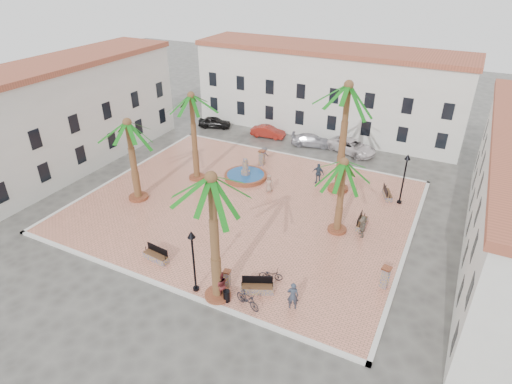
# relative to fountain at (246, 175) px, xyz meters

# --- Properties ---
(ground) EXTENTS (120.00, 120.00, 0.00)m
(ground) POSITION_rel_fountain_xyz_m (2.25, -4.28, -0.42)
(ground) COLOR #56544F
(ground) RESTS_ON ground
(plaza) EXTENTS (26.00, 22.00, 0.15)m
(plaza) POSITION_rel_fountain_xyz_m (2.25, -4.28, -0.35)
(plaza) COLOR #DE866B
(plaza) RESTS_ON ground
(kerb_n) EXTENTS (26.30, 0.30, 0.16)m
(kerb_n) POSITION_rel_fountain_xyz_m (2.25, 6.72, -0.34)
(kerb_n) COLOR silver
(kerb_n) RESTS_ON ground
(kerb_s) EXTENTS (26.30, 0.30, 0.16)m
(kerb_s) POSITION_rel_fountain_xyz_m (2.25, -15.28, -0.34)
(kerb_s) COLOR silver
(kerb_s) RESTS_ON ground
(kerb_e) EXTENTS (0.30, 22.30, 0.16)m
(kerb_e) POSITION_rel_fountain_xyz_m (15.25, -4.28, -0.34)
(kerb_e) COLOR silver
(kerb_e) RESTS_ON ground
(kerb_w) EXTENTS (0.30, 22.30, 0.16)m
(kerb_w) POSITION_rel_fountain_xyz_m (-10.75, -4.28, -0.34)
(kerb_w) COLOR silver
(kerb_w) RESTS_ON ground
(building_north) EXTENTS (30.40, 7.40, 9.50)m
(building_north) POSITION_rel_fountain_xyz_m (2.25, 15.71, 4.34)
(building_north) COLOR white
(building_north) RESTS_ON ground
(building_west) EXTENTS (6.40, 24.40, 10.00)m
(building_west) POSITION_rel_fountain_xyz_m (-16.74, -4.28, 4.59)
(building_west) COLOR white
(building_west) RESTS_ON ground
(fountain) EXTENTS (3.91, 3.91, 2.02)m
(fountain) POSITION_rel_fountain_xyz_m (0.00, 0.00, 0.00)
(fountain) COLOR brown
(fountain) RESTS_ON plaza
(palm_nw) EXTENTS (4.75, 4.75, 8.13)m
(palm_nw) POSITION_rel_fountain_xyz_m (-3.97, -2.08, 6.70)
(palm_nw) COLOR brown
(palm_nw) RESTS_ON plaza
(palm_sw) EXTENTS (5.28, 5.28, 7.14)m
(palm_sw) POSITION_rel_fountain_xyz_m (-6.33, -7.44, 5.66)
(palm_sw) COLOR brown
(palm_sw) RESTS_ON plaza
(palm_s) EXTENTS (5.16, 5.16, 8.47)m
(palm_s) POSITION_rel_fountain_xyz_m (5.86, -14.58, 6.96)
(palm_s) COLOR brown
(palm_s) RESTS_ON plaza
(palm_e) EXTENTS (4.59, 4.59, 5.99)m
(palm_e) POSITION_rel_fountain_xyz_m (10.17, -4.51, 4.67)
(palm_e) COLOR brown
(palm_e) RESTS_ON plaza
(palm_ne) EXTENTS (5.77, 5.77, 9.68)m
(palm_ne) POSITION_rel_fountain_xyz_m (8.31, 1.65, 8.01)
(palm_ne) COLOR brown
(palm_ne) RESTS_ON plaza
(bench_s) EXTENTS (1.98, 0.80, 1.02)m
(bench_s) POSITION_rel_fountain_xyz_m (0.31, -13.44, 0.01)
(bench_s) COLOR gray
(bench_s) RESTS_ON plaza
(bench_se) EXTENTS (2.07, 1.39, 1.06)m
(bench_se) POSITION_rel_fountain_xyz_m (7.83, -13.15, 0.02)
(bench_se) COLOR gray
(bench_se) RESTS_ON plaza
(bench_e) EXTENTS (0.60, 1.80, 0.94)m
(bench_e) POSITION_rel_fountain_xyz_m (11.65, -3.09, -0.01)
(bench_e) COLOR gray
(bench_e) RESTS_ON plaza
(bench_ne) EXTENTS (1.18, 1.85, 0.94)m
(bench_ne) POSITION_rel_fountain_xyz_m (12.45, 2.26, -0.01)
(bench_ne) COLOR gray
(bench_ne) RESTS_ON plaza
(lamppost_s) EXTENTS (0.48, 0.48, 4.38)m
(lamppost_s) POSITION_rel_fountain_xyz_m (4.36, -14.68, 2.69)
(lamppost_s) COLOR black
(lamppost_s) RESTS_ON plaza
(lamppost_e) EXTENTS (0.48, 0.48, 4.43)m
(lamppost_e) POSITION_rel_fountain_xyz_m (13.57, 1.77, 2.73)
(lamppost_e) COLOR black
(lamppost_e) RESTS_ON plaza
(bollard_se) EXTENTS (0.51, 0.51, 1.23)m
(bollard_se) POSITION_rel_fountain_xyz_m (5.94, -13.54, 0.36)
(bollard_se) COLOR gray
(bollard_se) RESTS_ON plaza
(bollard_n) EXTENTS (0.57, 0.57, 1.56)m
(bollard_n) POSITION_rel_fountain_xyz_m (0.14, 3.09, 0.54)
(bollard_n) COLOR gray
(bollard_n) RESTS_ON plaza
(bollard_e) EXTENTS (0.62, 0.62, 1.50)m
(bollard_e) POSITION_rel_fountain_xyz_m (14.65, -9.16, 0.50)
(bollard_e) COLOR gray
(bollard_e) RESTS_ON plaza
(litter_bin) EXTENTS (0.40, 0.40, 0.78)m
(litter_bin) POSITION_rel_fountain_xyz_m (6.55, -14.68, 0.12)
(litter_bin) COLOR black
(litter_bin) RESTS_ON plaza
(cyclist_a) EXTENTS (0.79, 0.65, 1.86)m
(cyclist_a) POSITION_rel_fountain_xyz_m (10.26, -13.42, 0.65)
(cyclist_a) COLOR #2E3849
(cyclist_a) RESTS_ON plaza
(bicycle_a) EXTENTS (1.61, 0.94, 0.80)m
(bicycle_a) POSITION_rel_fountain_xyz_m (8.08, -11.74, 0.13)
(bicycle_a) COLOR black
(bicycle_a) RESTS_ON plaza
(cyclist_b) EXTENTS (1.12, 1.10, 1.82)m
(cyclist_b) POSITION_rel_fountain_xyz_m (6.05, -14.49, 0.64)
(cyclist_b) COLOR maroon
(cyclist_b) RESTS_ON plaza
(bicycle_b) EXTENTS (1.88, 1.04, 1.09)m
(bicycle_b) POSITION_rel_fountain_xyz_m (7.88, -14.52, 0.27)
(bicycle_b) COLOR black
(bicycle_b) RESTS_ON plaza
(pedestrian_fountain_a) EXTENTS (0.86, 0.65, 1.58)m
(pedestrian_fountain_a) POSITION_rel_fountain_xyz_m (3.05, -1.36, 0.51)
(pedestrian_fountain_a) COLOR #9C7967
(pedestrian_fountain_a) RESTS_ON plaza
(pedestrian_fountain_b) EXTENTS (1.15, 0.53, 1.91)m
(pedestrian_fountain_b) POSITION_rel_fountain_xyz_m (6.27, 2.08, 0.68)
(pedestrian_fountain_b) COLOR #314254
(pedestrian_fountain_b) RESTS_ON plaza
(pedestrian_north) EXTENTS (0.84, 1.20, 1.69)m
(pedestrian_north) POSITION_rel_fountain_xyz_m (0.15, 3.65, 0.57)
(pedestrian_north) COLOR #47474C
(pedestrian_north) RESTS_ON plaza
(pedestrian_east) EXTENTS (1.02, 1.60, 1.65)m
(pedestrian_east) POSITION_rel_fountain_xyz_m (11.98, -4.33, 0.55)
(pedestrian_east) COLOR #6C6253
(pedestrian_east) RESTS_ON plaza
(car_black) EXTENTS (4.11, 2.65, 1.30)m
(car_black) POSITION_rel_fountain_xyz_m (-9.67, 10.25, 0.23)
(car_black) COLOR black
(car_black) RESTS_ON ground
(car_red) EXTENTS (4.01, 1.74, 1.28)m
(car_red) POSITION_rel_fountain_xyz_m (-2.62, 10.36, 0.22)
(car_red) COLOR maroon
(car_red) RESTS_ON ground
(car_silver) EXTENTS (4.69, 2.81, 1.27)m
(car_silver) POSITION_rel_fountain_xyz_m (2.67, 10.23, 0.21)
(car_silver) COLOR silver
(car_silver) RESTS_ON ground
(car_white) EXTENTS (5.65, 3.95, 1.43)m
(car_white) POSITION_rel_fountain_xyz_m (7.07, 10.33, 0.29)
(car_white) COLOR silver
(car_white) RESTS_ON ground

